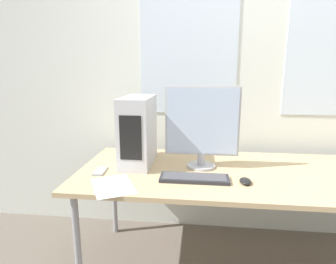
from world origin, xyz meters
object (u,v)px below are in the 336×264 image
pc_tower (138,131)px  monitor_main (202,126)px  cell_phone (100,171)px  keyboard (194,178)px  mouse (245,181)px

pc_tower → monitor_main: monitor_main is taller
cell_phone → monitor_main: bearing=9.7°
keyboard → pc_tower: bearing=146.2°
pc_tower → mouse: (0.68, -0.27, -0.22)m
mouse → monitor_main: bearing=136.2°
pc_tower → keyboard: size_ratio=1.14×
monitor_main → keyboard: monitor_main is taller
monitor_main → keyboard: bearing=-99.7°
pc_tower → keyboard: 0.51m
pc_tower → keyboard: bearing=-33.8°
keyboard → mouse: mouse is taller
monitor_main → mouse: 0.44m
monitor_main → cell_phone: (-0.63, -0.16, -0.28)m
monitor_main → mouse: size_ratio=5.33×
keyboard → mouse: bearing=-3.0°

